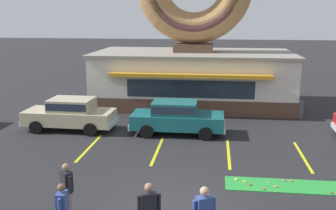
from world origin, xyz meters
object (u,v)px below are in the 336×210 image
object	(u,v)px
car_teal	(177,116)
pedestrian_hooded_kid	(67,187)
pedestrian_leather_jacket_man	(63,209)
trash_bin	(298,109)
car_champagne	(70,113)
golf_ball	(269,182)

from	to	relation	value
car_teal	pedestrian_hooded_kid	size ratio (longest dim) A/B	2.86
pedestrian_leather_jacket_man	pedestrian_hooded_kid	bearing A→B (deg)	105.97
pedestrian_hooded_kid	car_teal	bearing A→B (deg)	74.38
pedestrian_hooded_kid	pedestrian_leather_jacket_man	distance (m)	1.24
trash_bin	pedestrian_leather_jacket_man	bearing A→B (deg)	-122.33
trash_bin	car_champagne	bearing A→B (deg)	-161.98
golf_ball	trash_bin	size ratio (longest dim) A/B	0.04
trash_bin	pedestrian_hooded_kid	bearing A→B (deg)	-125.89
trash_bin	car_teal	bearing A→B (deg)	-149.16
car_champagne	golf_ball	bearing A→B (deg)	-30.89
golf_ball	trash_bin	distance (m)	9.65
golf_ball	car_teal	xyz separation A→B (m)	(-3.71, 5.38, 0.82)
golf_ball	trash_bin	world-z (taller)	trash_bin
golf_ball	car_teal	distance (m)	6.58
golf_ball	pedestrian_hooded_kid	distance (m)	6.73
car_teal	car_champagne	distance (m)	5.32
car_champagne	pedestrian_leather_jacket_man	bearing A→B (deg)	-70.55
car_teal	pedestrian_leather_jacket_man	xyz separation A→B (m)	(-1.97, -9.47, -0.03)
pedestrian_leather_jacket_man	car_champagne	bearing A→B (deg)	109.45
golf_ball	pedestrian_leather_jacket_man	xyz separation A→B (m)	(-5.68, -4.09, 0.79)
car_teal	pedestrian_hooded_kid	bearing A→B (deg)	-105.62
golf_ball	pedestrian_hooded_kid	size ratio (longest dim) A/B	0.03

